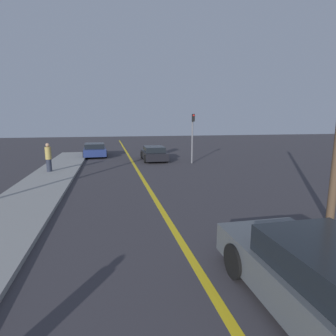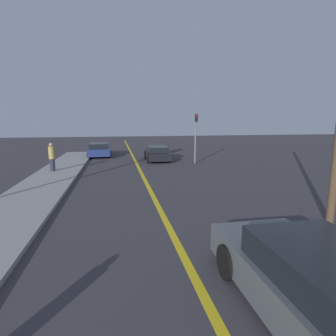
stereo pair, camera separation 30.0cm
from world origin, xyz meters
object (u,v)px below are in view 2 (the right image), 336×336
object	(u,v)px
car_near_right_lane	(326,291)
traffic_light	(196,133)
car_ahead_center	(157,153)
pedestrian_mid_group	(52,157)
car_far_distant	(99,150)

from	to	relation	value
car_near_right_lane	traffic_light	xyz separation A→B (m)	(2.84, 15.85, 1.65)
car_near_right_lane	car_ahead_center	bearing A→B (deg)	89.94
pedestrian_mid_group	traffic_light	size ratio (longest dim) A/B	0.47
car_near_right_lane	traffic_light	bearing A→B (deg)	80.60
car_near_right_lane	car_far_distant	size ratio (longest dim) A/B	1.07
car_far_distant	pedestrian_mid_group	bearing A→B (deg)	-109.74
car_near_right_lane	car_ahead_center	distance (m)	18.01
car_near_right_lane	pedestrian_mid_group	size ratio (longest dim) A/B	2.71
car_ahead_center	car_far_distant	world-z (taller)	car_far_distant
car_near_right_lane	car_far_distant	bearing A→B (deg)	102.66
car_near_right_lane	car_ahead_center	xyz separation A→B (m)	(0.26, 18.01, -0.07)
car_ahead_center	pedestrian_mid_group	xyz separation A→B (m)	(-7.14, -4.08, 0.44)
car_far_distant	pedestrian_mid_group	world-z (taller)	pedestrian_mid_group
car_ahead_center	traffic_light	bearing A→B (deg)	-38.90
car_near_right_lane	pedestrian_mid_group	world-z (taller)	pedestrian_mid_group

